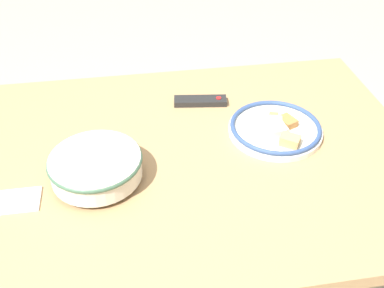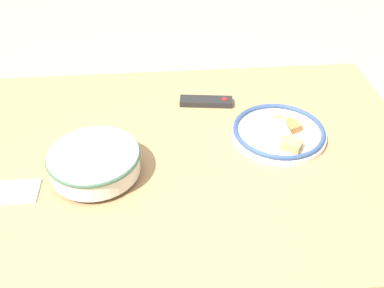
{
  "view_description": "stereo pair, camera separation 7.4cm",
  "coord_description": "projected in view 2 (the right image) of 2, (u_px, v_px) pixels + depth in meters",
  "views": [
    {
      "loc": [
        -0.12,
        -1.02,
        1.58
      ],
      "look_at": [
        0.04,
        -0.01,
        0.77
      ],
      "focal_mm": 42.0,
      "sensor_mm": 36.0,
      "label": 1
    },
    {
      "loc": [
        -0.05,
        -1.03,
        1.58
      ],
      "look_at": [
        0.04,
        -0.01,
        0.77
      ],
      "focal_mm": 42.0,
      "sensor_mm": 36.0,
      "label": 2
    }
  ],
  "objects": [
    {
      "name": "dining_table",
      "position": [
        178.0,
        172.0,
        1.38
      ],
      "size": [
        1.46,
        0.99,
        0.74
      ],
      "color": "tan",
      "rests_on": "ground_plane"
    },
    {
      "name": "noodle_bowl",
      "position": [
        95.0,
        162.0,
        1.23
      ],
      "size": [
        0.26,
        0.26,
        0.08
      ],
      "color": "silver",
      "rests_on": "dining_table"
    },
    {
      "name": "food_plate",
      "position": [
        279.0,
        132.0,
        1.38
      ],
      "size": [
        0.29,
        0.29,
        0.05
      ],
      "color": "silver",
      "rests_on": "dining_table"
    },
    {
      "name": "tv_remote",
      "position": [
        206.0,
        101.0,
        1.53
      ],
      "size": [
        0.18,
        0.07,
        0.02
      ],
      "rotation": [
        0.0,
        0.0,
        4.58
      ],
      "color": "black",
      "rests_on": "dining_table"
    },
    {
      "name": "folded_napkin",
      "position": [
        15.0,
        192.0,
        1.2
      ],
      "size": [
        0.13,
        0.09,
        0.01
      ],
      "color": "white",
      "rests_on": "dining_table"
    }
  ]
}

